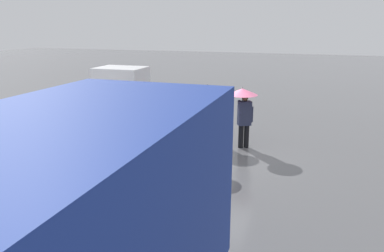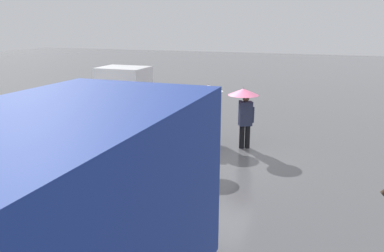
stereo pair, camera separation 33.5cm
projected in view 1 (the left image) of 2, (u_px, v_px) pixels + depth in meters
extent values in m
plane|color=#5B5B5E|center=(212.00, 156.00, 12.39)|extent=(90.00, 90.00, 0.00)
cylinder|color=#ADAFB5|center=(94.00, 213.00, 8.64)|extent=(1.99, 1.99, 0.01)
cylinder|color=#ADAFB5|center=(146.00, 148.00, 13.12)|extent=(2.42, 2.42, 0.01)
cylinder|color=silver|center=(136.00, 166.00, 11.54)|extent=(1.27, 1.27, 0.01)
cube|color=white|center=(97.00, 118.00, 13.07)|extent=(1.97, 5.21, 1.40)
cube|color=white|center=(121.00, 78.00, 14.52)|extent=(1.84, 1.41, 0.84)
cube|color=black|center=(131.00, 95.00, 15.39)|extent=(1.66, 0.06, 0.63)
cube|color=#232326|center=(132.00, 120.00, 15.71)|extent=(1.96, 0.17, 0.24)
cylinder|color=black|center=(98.00, 123.00, 15.03)|extent=(0.24, 0.72, 0.72)
cylinder|color=black|center=(143.00, 127.00, 14.44)|extent=(0.24, 0.72, 0.72)
cylinder|color=black|center=(44.00, 148.00, 12.07)|extent=(0.24, 0.72, 0.72)
cylinder|color=black|center=(97.00, 154.00, 11.49)|extent=(0.24, 0.72, 0.72)
cube|color=#1951B2|center=(205.00, 133.00, 12.81)|extent=(0.55, 0.78, 0.56)
cube|color=#1951B2|center=(205.00, 146.00, 12.93)|extent=(0.49, 0.70, 0.04)
cylinder|color=#1951B2|center=(208.00, 119.00, 13.10)|extent=(0.58, 0.06, 0.04)
sphere|color=black|center=(208.00, 152.00, 12.62)|extent=(0.10, 0.10, 0.10)
sphere|color=black|center=(197.00, 151.00, 12.73)|extent=(0.10, 0.10, 0.10)
sphere|color=black|center=(213.00, 146.00, 13.18)|extent=(0.10, 0.10, 0.10)
sphere|color=black|center=(201.00, 145.00, 13.30)|extent=(0.10, 0.10, 0.10)
cylinder|color=black|center=(202.00, 131.00, 12.72)|extent=(0.08, 0.29, 0.69)
cube|color=#515156|center=(175.00, 145.00, 12.83)|extent=(0.60, 0.69, 0.03)
cylinder|color=#515156|center=(185.00, 128.00, 12.82)|extent=(0.04, 0.04, 1.10)
cylinder|color=#515156|center=(175.00, 127.00, 13.04)|extent=(0.04, 0.04, 1.10)
cylinder|color=black|center=(186.00, 147.00, 12.99)|extent=(0.09, 0.21, 0.20)
cylinder|color=black|center=(174.00, 145.00, 13.22)|extent=(0.09, 0.21, 0.20)
cube|color=tan|center=(175.00, 140.00, 12.78)|extent=(0.49, 0.60, 0.32)
cube|color=#A37F51|center=(175.00, 131.00, 12.69)|extent=(0.48, 0.54, 0.33)
cube|color=tan|center=(175.00, 122.00, 12.61)|extent=(0.51, 0.57, 0.29)
cube|color=tan|center=(175.00, 114.00, 12.54)|extent=(0.53, 0.62, 0.25)
cylinder|color=black|center=(246.00, 136.00, 13.15)|extent=(0.18, 0.18, 0.82)
cylinder|color=black|center=(241.00, 136.00, 13.12)|extent=(0.18, 0.18, 0.82)
cube|color=#282D47|center=(245.00, 113.00, 12.92)|extent=(0.52, 0.45, 0.84)
sphere|color=brown|center=(245.00, 98.00, 12.77)|extent=(0.22, 0.22, 0.22)
cylinder|color=#282D47|center=(252.00, 114.00, 12.97)|extent=(0.10, 0.10, 0.55)
cylinder|color=#282D47|center=(240.00, 107.00, 12.81)|extent=(0.23, 0.31, 0.50)
cylinder|color=#333338|center=(242.00, 103.00, 12.80)|extent=(0.02, 0.02, 0.86)
cone|color=#E0668E|center=(243.00, 92.00, 12.70)|extent=(1.04, 1.04, 0.22)
sphere|color=#333338|center=(243.00, 88.00, 12.67)|extent=(0.04, 0.04, 0.04)
cylinder|color=black|center=(181.00, 149.00, 11.79)|extent=(0.18, 0.18, 0.82)
cylinder|color=black|center=(184.00, 147.00, 11.96)|extent=(0.18, 0.18, 0.82)
cube|color=#282D47|center=(182.00, 123.00, 11.66)|extent=(0.38, 0.49, 0.84)
sphere|color=beige|center=(182.00, 106.00, 11.51)|extent=(0.22, 0.22, 0.22)
cylinder|color=#282D47|center=(177.00, 126.00, 11.46)|extent=(0.10, 0.10, 0.55)
cylinder|color=#282D47|center=(185.00, 115.00, 11.75)|extent=(0.32, 0.17, 0.50)
cylinder|color=#333338|center=(184.00, 111.00, 11.64)|extent=(0.02, 0.02, 0.86)
cone|color=red|center=(184.00, 99.00, 11.54)|extent=(1.04, 1.04, 0.22)
sphere|color=#333338|center=(184.00, 94.00, 11.50)|extent=(0.04, 0.04, 0.04)
cube|color=#33664C|center=(188.00, 123.00, 11.54)|extent=(0.23, 0.33, 0.44)
cylinder|color=black|center=(207.00, 129.00, 14.03)|extent=(0.18, 0.18, 0.82)
cylinder|color=black|center=(207.00, 131.00, 13.84)|extent=(0.18, 0.18, 0.82)
cube|color=#5B1E23|center=(207.00, 108.00, 13.71)|extent=(0.38, 0.50, 0.84)
sphere|color=#8C6647|center=(207.00, 94.00, 13.57)|extent=(0.22, 0.22, 0.22)
cylinder|color=#5B1E23|center=(207.00, 108.00, 13.97)|extent=(0.10, 0.10, 0.55)
cylinder|color=#5B1E23|center=(208.00, 103.00, 13.48)|extent=(0.32, 0.17, 0.50)
cylinder|color=#333338|center=(207.00, 98.00, 13.51)|extent=(0.02, 0.02, 0.86)
cone|color=white|center=(207.00, 88.00, 13.41)|extent=(1.04, 1.04, 0.22)
sphere|color=#333338|center=(207.00, 84.00, 13.38)|extent=(0.04, 0.04, 0.04)
cube|color=brown|center=(202.00, 107.00, 13.71)|extent=(0.23, 0.33, 0.44)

